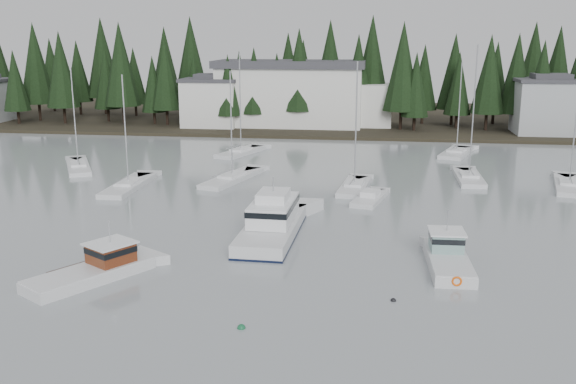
{
  "coord_description": "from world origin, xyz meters",
  "views": [
    {
      "loc": [
        9.48,
        -26.3,
        15.29
      ],
      "look_at": [
        2.33,
        25.83,
        2.5
      ],
      "focal_mm": 40.0,
      "sensor_mm": 36.0,
      "label": 1
    }
  ],
  "objects_px": {
    "lobster_boat_brown": "(94,271)",
    "runabout_1": "(370,199)",
    "house_east_a": "(549,105)",
    "harbor_inn": "(302,94)",
    "sailboat_0": "(354,188)",
    "sailboat_6": "(469,179)",
    "lobster_boat_teal": "(448,259)",
    "sailboat_5": "(456,154)",
    "house_west": "(211,102)",
    "sailboat_3": "(78,168)",
    "sailboat_8": "(129,187)",
    "cabin_cruiser_center": "(273,225)",
    "sailboat_1": "(569,187)",
    "sailboat_10": "(241,153)",
    "sailboat_9": "(232,180)"
  },
  "relations": [
    {
      "from": "sailboat_0",
      "to": "sailboat_5",
      "type": "relative_size",
      "value": 1.07
    },
    {
      "from": "lobster_boat_brown",
      "to": "runabout_1",
      "type": "relative_size",
      "value": 1.23
    },
    {
      "from": "sailboat_0",
      "to": "sailboat_3",
      "type": "distance_m",
      "value": 33.46
    },
    {
      "from": "lobster_boat_brown",
      "to": "sailboat_5",
      "type": "distance_m",
      "value": 56.84
    },
    {
      "from": "sailboat_3",
      "to": "sailboat_0",
      "type": "bearing_deg",
      "value": -128.86
    },
    {
      "from": "house_west",
      "to": "sailboat_10",
      "type": "bearing_deg",
      "value": -66.49
    },
    {
      "from": "house_west",
      "to": "house_east_a",
      "type": "relative_size",
      "value": 0.9
    },
    {
      "from": "house_west",
      "to": "lobster_boat_brown",
      "type": "relative_size",
      "value": 1.12
    },
    {
      "from": "harbor_inn",
      "to": "lobster_boat_teal",
      "type": "distance_m",
      "value": 68.62
    },
    {
      "from": "sailboat_5",
      "to": "sailboat_0",
      "type": "bearing_deg",
      "value": 168.34
    },
    {
      "from": "sailboat_0",
      "to": "runabout_1",
      "type": "relative_size",
      "value": 1.94
    },
    {
      "from": "harbor_inn",
      "to": "sailboat_0",
      "type": "distance_m",
      "value": 45.71
    },
    {
      "from": "harbor_inn",
      "to": "sailboat_1",
      "type": "bearing_deg",
      "value": -51.09
    },
    {
      "from": "sailboat_3",
      "to": "sailboat_8",
      "type": "xyz_separation_m",
      "value": [
        9.6,
        -8.58,
        -0.02
      ]
    },
    {
      "from": "house_east_a",
      "to": "runabout_1",
      "type": "bearing_deg",
      "value": -121.08
    },
    {
      "from": "sailboat_0",
      "to": "lobster_boat_brown",
      "type": "bearing_deg",
      "value": 156.24
    },
    {
      "from": "lobster_boat_brown",
      "to": "sailboat_10",
      "type": "relative_size",
      "value": 0.62
    },
    {
      "from": "sailboat_10",
      "to": "runabout_1",
      "type": "bearing_deg",
      "value": -123.54
    },
    {
      "from": "sailboat_0",
      "to": "sailboat_6",
      "type": "relative_size",
      "value": 0.9
    },
    {
      "from": "sailboat_1",
      "to": "sailboat_9",
      "type": "xyz_separation_m",
      "value": [
        -35.46,
        -1.42,
        -0.0
      ]
    },
    {
      "from": "lobster_boat_teal",
      "to": "sailboat_3",
      "type": "relative_size",
      "value": 0.55
    },
    {
      "from": "house_west",
      "to": "sailboat_1",
      "type": "height_order",
      "value": "sailboat_1"
    },
    {
      "from": "harbor_inn",
      "to": "lobster_boat_teal",
      "type": "relative_size",
      "value": 3.83
    },
    {
      "from": "house_east_a",
      "to": "harbor_inn",
      "type": "distance_m",
      "value": 39.21
    },
    {
      "from": "harbor_inn",
      "to": "lobster_boat_teal",
      "type": "height_order",
      "value": "harbor_inn"
    },
    {
      "from": "sailboat_0",
      "to": "house_west",
      "type": "bearing_deg",
      "value": 38.3
    },
    {
      "from": "lobster_boat_brown",
      "to": "sailboat_0",
      "type": "xyz_separation_m",
      "value": [
        15.83,
        27.41,
        -0.39
      ]
    },
    {
      "from": "lobster_boat_teal",
      "to": "sailboat_6",
      "type": "xyz_separation_m",
      "value": [
        5.14,
        28.07,
        -0.41
      ]
    },
    {
      "from": "cabin_cruiser_center",
      "to": "harbor_inn",
      "type": "bearing_deg",
      "value": 5.95
    },
    {
      "from": "harbor_inn",
      "to": "sailboat_6",
      "type": "distance_m",
      "value": 44.69
    },
    {
      "from": "sailboat_0",
      "to": "lobster_boat_teal",
      "type": "bearing_deg",
      "value": -155.79
    },
    {
      "from": "sailboat_8",
      "to": "sailboat_9",
      "type": "relative_size",
      "value": 0.99
    },
    {
      "from": "sailboat_0",
      "to": "sailboat_10",
      "type": "height_order",
      "value": "sailboat_10"
    },
    {
      "from": "sailboat_6",
      "to": "lobster_boat_teal",
      "type": "bearing_deg",
      "value": 169.79
    },
    {
      "from": "sailboat_0",
      "to": "sailboat_6",
      "type": "xyz_separation_m",
      "value": [
        12.27,
        6.09,
        0.01
      ]
    },
    {
      "from": "sailboat_10",
      "to": "runabout_1",
      "type": "relative_size",
      "value": 1.98
    },
    {
      "from": "cabin_cruiser_center",
      "to": "runabout_1",
      "type": "relative_size",
      "value": 1.81
    },
    {
      "from": "lobster_boat_teal",
      "to": "sailboat_5",
      "type": "distance_m",
      "value": 44.07
    },
    {
      "from": "sailboat_10",
      "to": "house_east_a",
      "type": "bearing_deg",
      "value": -44.82
    },
    {
      "from": "house_east_a",
      "to": "runabout_1",
      "type": "relative_size",
      "value": 1.53
    },
    {
      "from": "harbor_inn",
      "to": "sailboat_10",
      "type": "height_order",
      "value": "sailboat_10"
    },
    {
      "from": "sailboat_9",
      "to": "sailboat_10",
      "type": "distance_m",
      "value": 16.2
    },
    {
      "from": "lobster_boat_teal",
      "to": "sailboat_6",
      "type": "height_order",
      "value": "sailboat_6"
    },
    {
      "from": "lobster_boat_teal",
      "to": "sailboat_3",
      "type": "height_order",
      "value": "sailboat_3"
    },
    {
      "from": "sailboat_3",
      "to": "runabout_1",
      "type": "xyz_separation_m",
      "value": [
        34.57,
        -10.75,
        0.05
      ]
    },
    {
      "from": "house_east_a",
      "to": "sailboat_8",
      "type": "distance_m",
      "value": 67.02
    },
    {
      "from": "harbor_inn",
      "to": "sailboat_10",
      "type": "bearing_deg",
      "value": -101.56
    },
    {
      "from": "sailboat_6",
      "to": "sailboat_10",
      "type": "relative_size",
      "value": 1.09
    },
    {
      "from": "harbor_inn",
      "to": "sailboat_5",
      "type": "bearing_deg",
      "value": -43.96
    },
    {
      "from": "cabin_cruiser_center",
      "to": "sailboat_1",
      "type": "height_order",
      "value": "sailboat_1"
    }
  ]
}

